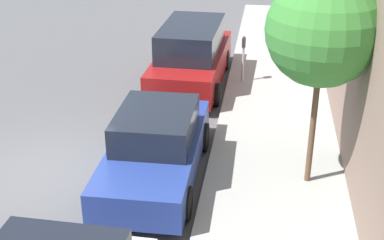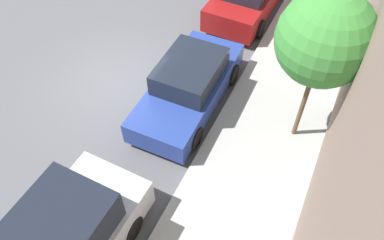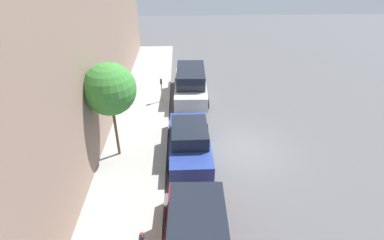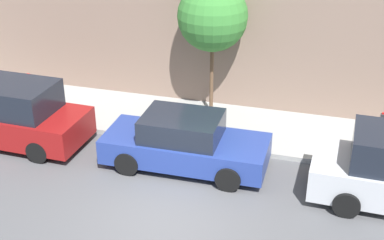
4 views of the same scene
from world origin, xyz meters
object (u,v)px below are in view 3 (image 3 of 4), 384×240
at_px(parked_sedan_second, 190,141).
at_px(street_tree, 110,89).
at_px(parked_minivan_nearest, 191,84).
at_px(parking_meter_near, 161,87).

relative_size(parked_sedan_second, street_tree, 1.04).
distance_m(parked_minivan_nearest, parking_meter_near, 1.94).
xyz_separation_m(parked_minivan_nearest, parking_meter_near, (1.77, 0.78, 0.13)).
bearing_deg(parked_sedan_second, street_tree, 1.33).
height_order(parked_minivan_nearest, street_tree, street_tree).
xyz_separation_m(parked_sedan_second, street_tree, (3.22, 0.07, 2.67)).
height_order(parking_meter_near, street_tree, street_tree).
height_order(parked_minivan_nearest, parked_sedan_second, parked_minivan_nearest).
relative_size(parking_meter_near, street_tree, 0.34).
bearing_deg(parking_meter_near, street_tree, 71.78).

